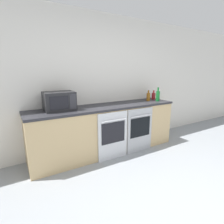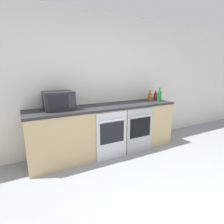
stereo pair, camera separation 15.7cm
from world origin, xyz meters
name	(u,v)px [view 1 (the left image)]	position (x,y,z in m)	size (l,w,h in m)	color
wall_back	(98,84)	(0.00, 2.33, 1.30)	(10.00, 0.06, 2.60)	silver
counter_back	(106,129)	(0.00, 1.99, 0.46)	(2.84, 0.65, 0.91)	tan
oven_left	(113,136)	(-0.05, 1.66, 0.44)	(0.58, 0.06, 0.86)	silver
oven_right	(140,130)	(0.55, 1.66, 0.44)	(0.58, 0.06, 0.86)	#A8AAAF
microwave	(59,101)	(-0.84, 2.05, 1.06)	(0.48, 0.36, 0.30)	#232326
bottle_red	(154,96)	(1.30, 2.11, 0.99)	(0.09, 0.09, 0.20)	maroon
bottle_green	(158,96)	(1.20, 1.87, 1.03)	(0.08, 0.08, 0.29)	#19722D
bottle_amber	(148,97)	(1.05, 2.01, 1.00)	(0.08, 0.08, 0.23)	#8C5114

